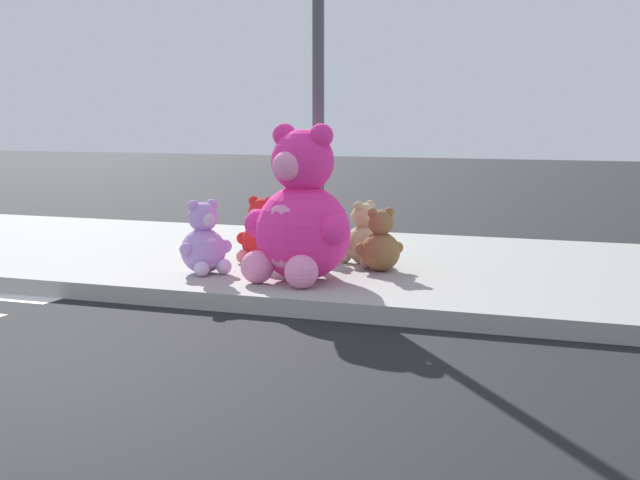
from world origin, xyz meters
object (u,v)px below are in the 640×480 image
plush_red (261,236)px  plush_lavender (204,244)px  sign_pole (318,87)px  plush_pink_large (300,219)px  plush_brown (380,245)px  plush_tan (363,238)px  plush_white (316,234)px

plush_red → plush_lavender: plush_lavender is taller
sign_pole → plush_red: 1.62m
sign_pole → plush_pink_large: size_ratio=2.32×
plush_brown → plush_pink_large: bearing=-122.3°
plush_pink_large → plush_tan: 1.21m
plush_lavender → plush_red: bearing=75.5°
plush_white → plush_brown: 1.05m
plush_red → plush_tan: (0.95, 0.32, -0.02)m
plush_pink_large → plush_red: size_ratio=2.10×
plush_brown → plush_tan: 0.49m
plush_pink_large → plush_lavender: 1.01m
plush_white → sign_pole: bearing=-67.1°
plush_white → plush_lavender: 1.43m
plush_brown → plush_tan: size_ratio=0.97×
sign_pole → plush_lavender: sign_pole is taller
plush_white → plush_tan: bearing=-18.7°
plush_pink_large → plush_tan: plush_pink_large is taller
plush_red → plush_tan: size_ratio=1.06×
plush_pink_large → plush_red: 1.17m
plush_pink_large → plush_tan: (0.19, 1.16, -0.30)m
plush_pink_large → plush_white: plush_pink_large is taller
plush_brown → plush_lavender: size_ratio=0.88×
sign_pole → plush_brown: (0.55, 0.18, -1.46)m
plush_lavender → sign_pole: bearing=30.8°
plush_tan → plush_lavender: bearing=-136.1°
plush_brown → plush_lavender: bearing=-153.6°
sign_pole → plush_tan: bearing=66.7°
plush_lavender → plush_tan: size_ratio=1.10×
plush_pink_large → plush_white: bearing=105.8°
plush_white → plush_red: 0.64m
plush_white → plush_lavender: bearing=-114.2°
sign_pole → plush_pink_large: bearing=-84.1°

